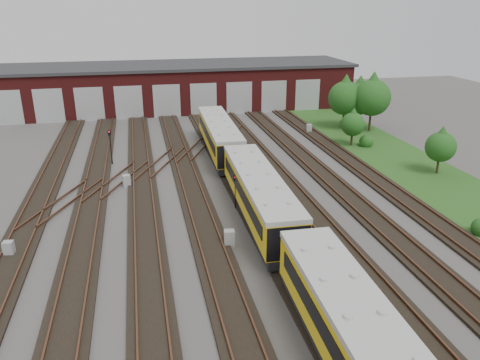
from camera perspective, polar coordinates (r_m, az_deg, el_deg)
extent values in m
plane|color=#423F3D|center=(33.25, -1.01, -5.23)|extent=(120.00, 120.00, 0.00)
cube|color=black|center=(33.68, -25.23, -6.86)|extent=(2.40, 70.00, 0.18)
cube|color=brown|center=(33.79, -26.46, -6.66)|extent=(0.10, 70.00, 0.15)
cube|color=brown|center=(33.44, -24.08, -6.54)|extent=(0.10, 70.00, 0.15)
cube|color=black|center=(32.95, -18.43, -6.47)|extent=(2.40, 70.00, 0.18)
cube|color=brown|center=(32.97, -19.70, -6.29)|extent=(0.10, 70.00, 0.15)
cube|color=brown|center=(32.79, -17.21, -6.14)|extent=(0.10, 70.00, 0.15)
cube|color=black|center=(32.69, -11.43, -5.98)|extent=(2.40, 70.00, 0.18)
cube|color=brown|center=(32.62, -12.72, -5.82)|extent=(0.10, 70.00, 0.15)
cube|color=brown|center=(32.62, -10.19, -5.63)|extent=(0.10, 70.00, 0.15)
cube|color=black|center=(32.91, -4.44, -5.41)|extent=(2.40, 70.00, 0.18)
cube|color=brown|center=(32.77, -5.70, -5.26)|extent=(0.10, 70.00, 0.15)
cube|color=brown|center=(32.93, -3.21, -5.04)|extent=(0.10, 70.00, 0.15)
cube|color=black|center=(33.62, 2.34, -4.77)|extent=(2.40, 70.00, 0.18)
cube|color=brown|center=(33.39, 1.15, -4.63)|extent=(0.10, 70.00, 0.15)
cube|color=brown|center=(33.73, 3.53, -4.40)|extent=(0.10, 70.00, 0.15)
cube|color=black|center=(34.78, 8.75, -4.10)|extent=(2.40, 70.00, 0.18)
cube|color=brown|center=(34.47, 7.64, -3.97)|extent=(0.10, 70.00, 0.15)
cube|color=brown|center=(34.96, 9.86, -3.74)|extent=(0.10, 70.00, 0.15)
cube|color=black|center=(36.34, 14.66, -3.44)|extent=(2.40, 70.00, 0.18)
cube|color=brown|center=(35.96, 13.66, -3.32)|extent=(0.10, 70.00, 0.15)
cube|color=brown|center=(36.59, 15.69, -3.09)|extent=(0.10, 70.00, 0.15)
cube|color=black|center=(38.25, 20.03, -2.81)|extent=(2.40, 70.00, 0.18)
cube|color=brown|center=(37.82, 19.14, -2.69)|extent=(0.10, 70.00, 0.15)
cube|color=brown|center=(38.57, 20.96, -2.48)|extent=(0.10, 70.00, 0.15)
cube|color=brown|center=(41.88, -14.60, 0.08)|extent=(5.40, 9.62, 0.15)
cube|color=brown|center=(45.64, -9.48, 2.20)|extent=(5.40, 9.62, 0.15)
cube|color=brown|center=(49.77, -5.16, 3.97)|extent=(5.40, 9.62, 0.15)
cube|color=brown|center=(38.58, -20.65, -2.43)|extent=(5.40, 9.62, 0.15)
cube|color=brown|center=(54.17, -1.51, 5.45)|extent=(5.40, 9.62, 0.15)
cube|color=#561515|center=(70.50, -7.66, 11.16)|extent=(50.00, 12.00, 6.00)
cube|color=#2C2C2E|center=(70.05, -7.78, 13.69)|extent=(51.00, 12.50, 0.40)
cube|color=#A9ADAF|center=(66.46, -26.52, 7.89)|extent=(3.60, 0.12, 4.40)
cube|color=#A9ADAF|center=(65.43, -22.25, 8.35)|extent=(3.60, 0.12, 4.40)
cube|color=#A9ADAF|center=(64.77, -17.86, 8.78)|extent=(3.60, 0.12, 4.40)
cube|color=#A9ADAF|center=(64.49, -13.40, 9.16)|extent=(3.60, 0.12, 4.40)
cube|color=#A9ADAF|center=(64.59, -8.91, 9.49)|extent=(3.60, 0.12, 4.40)
cube|color=#A9ADAF|center=(65.08, -4.46, 9.76)|extent=(3.60, 0.12, 4.40)
cube|color=#A9ADAF|center=(65.95, -0.09, 9.97)|extent=(3.60, 0.12, 4.40)
cube|color=#A9ADAF|center=(67.18, 4.14, 10.12)|extent=(3.60, 0.12, 4.40)
cube|color=#A9ADAF|center=(68.75, 8.21, 10.21)|extent=(3.60, 0.12, 4.40)
cube|color=#21501A|center=(48.73, 18.95, 2.25)|extent=(8.00, 55.00, 0.05)
cube|color=#F2A50D|center=(19.99, 14.69, -18.96)|extent=(3.07, 15.02, 2.19)
cube|color=#B5B5B1|center=(19.23, 15.04, -16.09)|extent=(3.17, 15.02, 0.30)
cube|color=black|center=(19.38, 11.03, -19.12)|extent=(0.48, 13.14, 0.85)
cube|color=black|center=(20.37, 18.28, -17.65)|extent=(0.48, 13.14, 0.85)
cube|color=black|center=(33.49, 2.30, -3.85)|extent=(2.77, 15.01, 0.60)
cube|color=#F2A50D|center=(32.94, 2.34, -1.65)|extent=(3.07, 15.02, 2.19)
cube|color=#B5B5B1|center=(32.48, 2.37, 0.38)|extent=(3.17, 15.02, 0.30)
cube|color=black|center=(32.59, 0.09, -1.41)|extent=(0.48, 13.14, 0.85)
cube|color=black|center=(33.14, 4.56, -1.09)|extent=(0.48, 13.14, 0.85)
cube|color=black|center=(48.15, -2.52, 3.92)|extent=(2.77, 15.01, 0.60)
cube|color=#F2A50D|center=(47.77, -2.54, 5.53)|extent=(3.07, 15.02, 2.19)
cube|color=#B5B5B1|center=(47.46, -2.57, 6.98)|extent=(3.17, 15.02, 0.30)
cube|color=black|center=(47.55, -4.12, 5.73)|extent=(0.48, 13.14, 0.85)
cube|color=black|center=(47.90, -0.98, 5.89)|extent=(0.48, 13.14, 0.85)
cylinder|color=black|center=(46.44, -15.45, 3.58)|extent=(0.10, 0.10, 2.88)
cube|color=black|center=(45.99, -15.65, 5.59)|extent=(0.26, 0.16, 0.50)
sphere|color=#F40D35|center=(45.86, -15.66, 5.68)|extent=(0.12, 0.12, 0.12)
cylinder|color=black|center=(38.74, -0.70, 0.63)|extent=(0.09, 0.09, 2.48)
cube|color=black|center=(38.26, -0.71, 2.68)|extent=(0.23, 0.16, 0.43)
sphere|color=#F40D35|center=(38.15, -0.69, 2.76)|extent=(0.10, 0.10, 0.10)
cylinder|color=black|center=(49.28, -2.44, 5.18)|extent=(0.09, 0.09, 2.68)
cube|color=black|center=(48.89, -2.47, 6.96)|extent=(0.24, 0.16, 0.47)
sphere|color=#F40D35|center=(48.77, -2.45, 7.04)|extent=(0.11, 0.11, 0.11)
cylinder|color=black|center=(35.08, -0.58, -1.80)|extent=(0.09, 0.09, 2.22)
cube|color=black|center=(34.59, -0.58, 0.24)|extent=(0.25, 0.20, 0.44)
sphere|color=#F40D35|center=(34.48, -0.55, 0.33)|extent=(0.11, 0.11, 0.11)
cube|color=#9D9FA1|center=(32.20, -26.35, -7.52)|extent=(0.65, 0.57, 0.98)
cube|color=#9D9FA1|center=(40.60, -13.66, -0.10)|extent=(0.70, 0.62, 1.03)
cube|color=#9D9FA1|center=(30.01, -1.31, -7.11)|extent=(0.72, 0.62, 1.09)
cube|color=#9D9FA1|center=(46.35, -3.06, 3.01)|extent=(0.65, 0.59, 0.91)
cube|color=#9D9FA1|center=(56.88, 8.40, 6.24)|extent=(0.67, 0.59, 1.01)
cylinder|color=#342717|center=(59.18, 12.47, 7.08)|extent=(0.25, 0.25, 2.08)
sphere|color=#174814|center=(58.61, 12.68, 9.71)|extent=(4.05, 4.05, 4.05)
cone|color=#174814|center=(58.36, 12.79, 11.11)|extent=(3.47, 3.47, 2.90)
cylinder|color=#342717|center=(59.80, 14.09, 7.05)|extent=(0.27, 0.27, 2.03)
sphere|color=#174814|center=(59.24, 14.32, 9.60)|extent=(3.95, 3.95, 3.95)
cone|color=#174814|center=(59.00, 14.45, 10.94)|extent=(3.39, 3.39, 2.82)
cylinder|color=#342717|center=(58.91, 15.54, 6.81)|extent=(0.27, 0.27, 2.23)
sphere|color=#174814|center=(58.30, 15.82, 9.64)|extent=(4.33, 4.33, 4.33)
cone|color=#174814|center=(58.04, 15.97, 11.13)|extent=(3.71, 3.71, 3.09)
cylinder|color=#342717|center=(52.35, 13.43, 4.78)|extent=(0.24, 0.24, 1.30)
sphere|color=#174814|center=(51.91, 13.59, 6.62)|extent=(2.54, 2.54, 2.54)
cone|color=#174814|center=(51.70, 13.68, 7.59)|extent=(2.17, 2.17, 1.81)
cylinder|color=#342717|center=(46.04, 22.94, 1.54)|extent=(0.21, 0.21, 1.39)
sphere|color=#174814|center=(45.52, 23.26, 3.73)|extent=(2.70, 2.70, 2.70)
cone|color=#174814|center=(45.27, 23.44, 4.90)|extent=(2.31, 2.31, 1.93)
sphere|color=#174814|center=(52.44, 15.15, 4.76)|extent=(1.50, 1.50, 1.50)
sphere|color=#174814|center=(60.54, 12.81, 7.02)|extent=(1.40, 1.40, 1.40)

